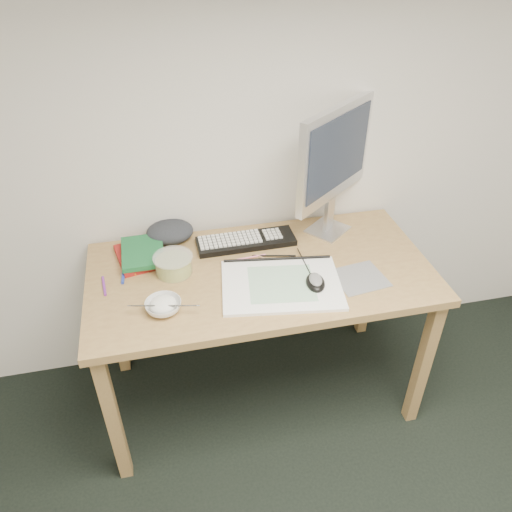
{
  "coord_description": "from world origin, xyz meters",
  "views": [
    {
      "loc": [
        -0.37,
        -0.15,
        1.99
      ],
      "look_at": [
        -0.02,
        1.42,
        0.83
      ],
      "focal_mm": 35.0,
      "sensor_mm": 36.0,
      "label": 1
    }
  ],
  "objects_px": {
    "desk": "(261,286)",
    "keyboard": "(246,241)",
    "sketchpad": "(281,285)",
    "rice_bowl": "(163,306)",
    "monitor": "(335,157)"
  },
  "relations": [
    {
      "from": "desk",
      "to": "monitor",
      "type": "bearing_deg",
      "value": 31.94
    },
    {
      "from": "sketchpad",
      "to": "monitor",
      "type": "height_order",
      "value": "monitor"
    },
    {
      "from": "sketchpad",
      "to": "rice_bowl",
      "type": "height_order",
      "value": "rice_bowl"
    },
    {
      "from": "sketchpad",
      "to": "rice_bowl",
      "type": "distance_m",
      "value": 0.46
    },
    {
      "from": "keyboard",
      "to": "monitor",
      "type": "xyz_separation_m",
      "value": [
        0.39,
        0.03,
        0.35
      ]
    },
    {
      "from": "keyboard",
      "to": "sketchpad",
      "type": "bearing_deg",
      "value": -77.57
    },
    {
      "from": "desk",
      "to": "monitor",
      "type": "height_order",
      "value": "monitor"
    },
    {
      "from": "sketchpad",
      "to": "keyboard",
      "type": "distance_m",
      "value": 0.33
    },
    {
      "from": "desk",
      "to": "keyboard",
      "type": "xyz_separation_m",
      "value": [
        -0.02,
        0.2,
        0.09
      ]
    },
    {
      "from": "rice_bowl",
      "to": "monitor",
      "type": "bearing_deg",
      "value": 26.89
    },
    {
      "from": "desk",
      "to": "rice_bowl",
      "type": "relative_size",
      "value": 10.49
    },
    {
      "from": "keyboard",
      "to": "rice_bowl",
      "type": "height_order",
      "value": "rice_bowl"
    },
    {
      "from": "desk",
      "to": "rice_bowl",
      "type": "bearing_deg",
      "value": -158.1
    },
    {
      "from": "desk",
      "to": "sketchpad",
      "type": "height_order",
      "value": "sketchpad"
    },
    {
      "from": "sketchpad",
      "to": "keyboard",
      "type": "xyz_separation_m",
      "value": [
        -0.08,
        0.32,
        0.01
      ]
    }
  ]
}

